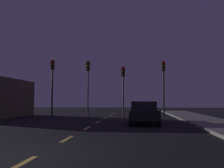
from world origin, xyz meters
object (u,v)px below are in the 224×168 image
Objects in this scene: traffic_signal_far_left at (52,77)px; car_stopped_ahead at (143,112)px; traffic_signal_center_left at (88,78)px; traffic_signal_center_right at (123,81)px; traffic_signal_far_right at (164,78)px.

traffic_signal_far_left is 1.27× the size of car_stopped_ahead.
traffic_signal_center_right is (3.31, -0.00, -0.36)m from traffic_signal_center_left.
traffic_signal_center_left is at bearing 127.26° from car_stopped_ahead.
traffic_signal_center_left is 3.33m from traffic_signal_center_right.
traffic_signal_far_right is at bearing -0.00° from traffic_signal_center_left.
traffic_signal_center_right is 3.69m from traffic_signal_far_right.
traffic_signal_far_right is (3.67, 0.00, 0.29)m from traffic_signal_center_right.
traffic_signal_center_right is at bearing 104.22° from car_stopped_ahead.
traffic_signal_center_left is 1.23× the size of car_stopped_ahead.
traffic_signal_far_left is 6.76m from traffic_signal_center_right.
car_stopped_ahead is at bearing -107.20° from traffic_signal_far_right.
car_stopped_ahead is (8.40, -6.53, -2.98)m from traffic_signal_far_left.
traffic_signal_far_left reaches higher than car_stopped_ahead.
traffic_signal_center_left is at bearing 179.98° from traffic_signal_center_right.
traffic_signal_far_right is 1.20× the size of car_stopped_ahead.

